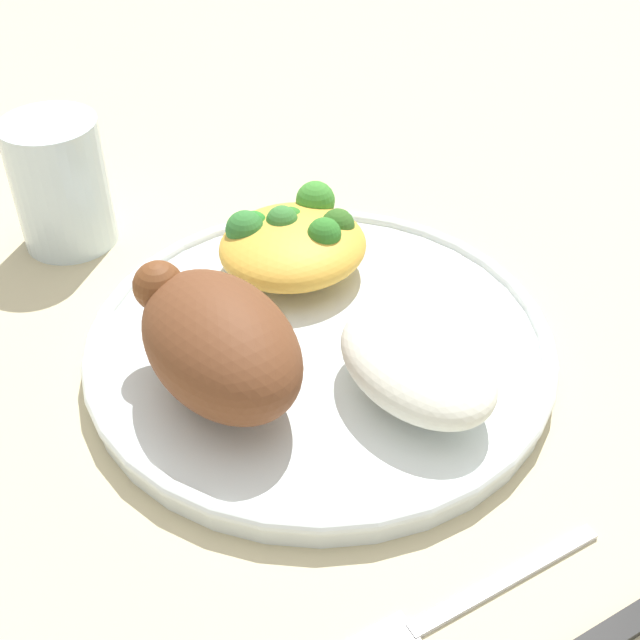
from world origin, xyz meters
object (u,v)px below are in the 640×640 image
Objects in this scene: plate at (320,344)px; roasted_chicken at (218,342)px; rice_pile at (417,364)px; fork at (463,602)px; mac_cheese_with_broccoli at (293,240)px; water_glass at (60,184)px.

roasted_chicken is (-0.01, 0.07, 0.04)m from plate.
fork is (-0.11, 0.06, -0.04)m from rice_pile.
rice_pile is at bearing -27.78° from fork.
fork is (-0.17, -0.03, -0.05)m from roasted_chicken.
mac_cheese_with_broccoli is (0.14, -0.01, -0.00)m from rice_pile.
plate is 2.89× the size of mac_cheese_with_broccoli.
water_glass is at bearing 5.90° from fork.
mac_cheese_with_broccoli is at bearing -20.23° from plate.
rice_pile is 0.13m from fork.
mac_cheese_with_broccoli is at bearing -3.38° from rice_pile.
rice_pile is (-0.07, -0.02, 0.03)m from plate.
mac_cheese_with_broccoli is at bearing -142.72° from water_glass.
fork is 0.40m from water_glass.
fork is 1.50× the size of water_glass.
water_glass reaches higher than fork.
plate is at bearing -84.28° from roasted_chicken.
roasted_chicken reaches higher than rice_pile.
water_glass is at bearing 19.38° from rice_pile.
roasted_chicken is 1.17× the size of rice_pile.
fork is at bearing -174.10° from water_glass.
roasted_chicken reaches higher than mac_cheese_with_broccoli.
rice_pile reaches higher than plate.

